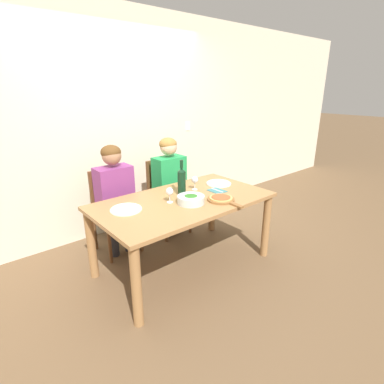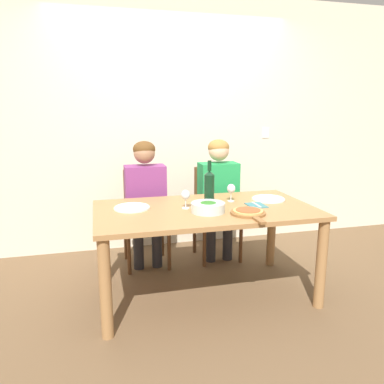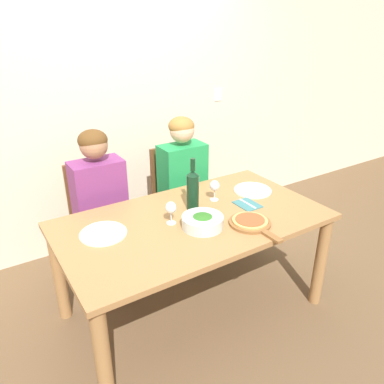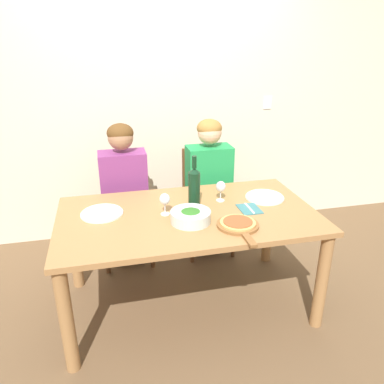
{
  "view_description": "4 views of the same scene",
  "coord_description": "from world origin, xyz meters",
  "views": [
    {
      "loc": [
        -1.72,
        -2.15,
        1.79
      ],
      "look_at": [
        0.09,
        -0.02,
        0.81
      ],
      "focal_mm": 28.0,
      "sensor_mm": 36.0,
      "label": 1
    },
    {
      "loc": [
        -0.82,
        -2.77,
        1.52
      ],
      "look_at": [
        -0.11,
        -0.0,
        0.88
      ],
      "focal_mm": 35.0,
      "sensor_mm": 36.0,
      "label": 2
    },
    {
      "loc": [
        -1.16,
        -1.81,
        1.91
      ],
      "look_at": [
        0.02,
        0.05,
        0.91
      ],
      "focal_mm": 35.0,
      "sensor_mm": 36.0,
      "label": 3
    },
    {
      "loc": [
        -0.51,
        -2.23,
        1.84
      ],
      "look_at": [
        0.04,
        0.05,
        0.88
      ],
      "focal_mm": 35.0,
      "sensor_mm": 36.0,
      "label": 4
    }
  ],
  "objects": [
    {
      "name": "wine_glass_left",
      "position": [
        -0.15,
        0.02,
        0.85
      ],
      "size": [
        0.07,
        0.07,
        0.15
      ],
      "color": "silver",
      "rests_on": "dining_table"
    },
    {
      "name": "back_wall",
      "position": [
        0.0,
        1.29,
        1.35
      ],
      "size": [
        10.0,
        0.06,
        2.7
      ],
      "color": "beige",
      "rests_on": "ground"
    },
    {
      "name": "dining_table",
      "position": [
        0.0,
        0.0,
        0.64
      ],
      "size": [
        1.74,
        0.97,
        0.75
      ],
      "color": "#9E7042",
      "rests_on": "ground"
    },
    {
      "name": "person_man",
      "position": [
        0.35,
        0.7,
        0.74
      ],
      "size": [
        0.47,
        0.51,
        1.23
      ],
      "color": "#28282D",
      "rests_on": "ground"
    },
    {
      "name": "broccoli_bowl",
      "position": [
        -0.01,
        -0.13,
        0.79
      ],
      "size": [
        0.26,
        0.26,
        0.08
      ],
      "color": "silver",
      "rests_on": "dining_table"
    },
    {
      "name": "dinner_plate_right",
      "position": [
        0.61,
        0.12,
        0.76
      ],
      "size": [
        0.28,
        0.28,
        0.02
      ],
      "color": "silver",
      "rests_on": "dining_table"
    },
    {
      "name": "wine_bottle",
      "position": [
        0.07,
        0.12,
        0.89
      ],
      "size": [
        0.08,
        0.08,
        0.36
      ],
      "color": "black",
      "rests_on": "dining_table"
    },
    {
      "name": "chair_right",
      "position": [
        0.35,
        0.81,
        0.5
      ],
      "size": [
        0.42,
        0.42,
        0.93
      ],
      "color": "brown",
      "rests_on": "ground"
    },
    {
      "name": "dinner_plate_left",
      "position": [
        -0.57,
        0.12,
        0.76
      ],
      "size": [
        0.28,
        0.28,
        0.02
      ],
      "color": "silver",
      "rests_on": "dining_table"
    },
    {
      "name": "chair_left",
      "position": [
        -0.38,
        0.81,
        0.5
      ],
      "size": [
        0.42,
        0.42,
        0.93
      ],
      "color": "brown",
      "rests_on": "ground"
    },
    {
      "name": "wine_glass_right",
      "position": [
        0.28,
        0.15,
        0.85
      ],
      "size": [
        0.07,
        0.07,
        0.15
      ],
      "color": "silver",
      "rests_on": "dining_table"
    },
    {
      "name": "fork_on_napkin",
      "position": [
        0.43,
        -0.04,
        0.75
      ],
      "size": [
        0.14,
        0.18,
        0.01
      ],
      "color": "#387075",
      "rests_on": "dining_table"
    },
    {
      "name": "person_woman",
      "position": [
        -0.38,
        0.7,
        0.74
      ],
      "size": [
        0.47,
        0.51,
        1.23
      ],
      "color": "#28282D",
      "rests_on": "ground"
    },
    {
      "name": "ground_plane",
      "position": [
        0.0,
        0.0,
        0.0
      ],
      "size": [
        40.0,
        40.0,
        0.0
      ],
      "primitive_type": "plane",
      "color": "brown"
    },
    {
      "name": "pizza_on_board",
      "position": [
        0.26,
        -0.26,
        0.76
      ],
      "size": [
        0.27,
        0.41,
        0.04
      ],
      "color": "brown",
      "rests_on": "dining_table"
    }
  ]
}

